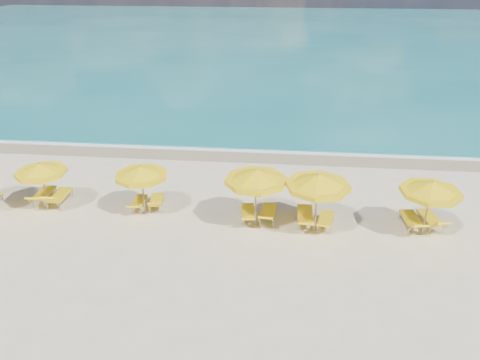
{
  "coord_description": "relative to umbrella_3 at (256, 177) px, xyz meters",
  "views": [
    {
      "loc": [
        1.84,
        -17.08,
        10.23
      ],
      "look_at": [
        0.0,
        1.5,
        1.2
      ],
      "focal_mm": 35.0,
      "sensor_mm": 36.0,
      "label": 1
    }
  ],
  "objects": [
    {
      "name": "whitecap_far",
      "position": [
        7.19,
        24.22,
        -2.21
      ],
      "size": [
        18.0,
        0.3,
        0.05
      ],
      "primitive_type": "cube",
      "color": "white",
      "rests_on": "ground"
    },
    {
      "name": "lounger_4_right",
      "position": [
        2.93,
        0.12,
        -2.0
      ],
      "size": [
        0.89,
        1.84,
        0.67
      ],
      "rotation": [
        0.0,
        0.0,
        -0.19
      ],
      "color": "#A5A8AD",
      "rests_on": "ground"
    },
    {
      "name": "lounger_2_right",
      "position": [
        -4.48,
        1.02,
        -2.0
      ],
      "size": [
        0.83,
        1.74,
        0.78
      ],
      "rotation": [
        0.0,
        0.0,
        0.17
      ],
      "color": "#A5A8AD",
      "rests_on": "ground"
    },
    {
      "name": "lounger_4_left",
      "position": [
        2.07,
        0.32,
        -1.97
      ],
      "size": [
        0.69,
        2.07,
        0.74
      ],
      "rotation": [
        0.0,
        0.0,
        -0.01
      ],
      "color": "#A5A8AD",
      "rests_on": "ground"
    },
    {
      "name": "umbrella_2",
      "position": [
        -4.88,
        0.48,
        -0.25
      ],
      "size": [
        2.59,
        2.59,
        2.29
      ],
      "rotation": [
        0.0,
        0.0,
        -0.16
      ],
      "color": "tan",
      "rests_on": "ground"
    },
    {
      "name": "umbrella_3",
      "position": [
        0.0,
        0.0,
        0.0
      ],
      "size": [
        3.06,
        3.06,
        2.59
      ],
      "rotation": [
        0.0,
        0.0,
        0.23
      ],
      "color": "tan",
      "rests_on": "ground"
    },
    {
      "name": "whitecap_near",
      "position": [
        -6.81,
        17.22,
        -2.21
      ],
      "size": [
        14.0,
        0.36,
        0.05
      ],
      "primitive_type": "cube",
      "color": "white",
      "rests_on": "ground"
    },
    {
      "name": "ocean",
      "position": [
        -0.81,
        48.22,
        -2.21
      ],
      "size": [
        120.0,
        80.0,
        0.3
      ],
      "primitive_type": "cube",
      "color": "#146F73",
      "rests_on": "ground"
    },
    {
      "name": "wet_sand_band",
      "position": [
        -0.81,
        7.62,
        -2.21
      ],
      "size": [
        120.0,
        2.6,
        0.01
      ],
      "primitive_type": "cube",
      "color": "tan",
      "rests_on": "ground"
    },
    {
      "name": "lounger_3_right",
      "position": [
        0.52,
        0.41,
        -1.98
      ],
      "size": [
        0.75,
        1.92,
        0.78
      ],
      "rotation": [
        0.0,
        0.0,
        -0.07
      ],
      "color": "#A5A8AD",
      "rests_on": "ground"
    },
    {
      "name": "umbrella_4",
      "position": [
        2.45,
        -0.28,
        0.03
      ],
      "size": [
        2.9,
        2.9,
        2.62
      ],
      "rotation": [
        0.0,
        0.0,
        -0.13
      ],
      "color": "tan",
      "rests_on": "ground"
    },
    {
      "name": "lounger_1_left",
      "position": [
        -9.75,
        1.05,
        -1.97
      ],
      "size": [
        0.76,
        1.97,
        0.81
      ],
      "rotation": [
        0.0,
        0.0,
        0.06
      ],
      "color": "#A5A8AD",
      "rests_on": "ground"
    },
    {
      "name": "lounger_1_right",
      "position": [
        -8.94,
        0.88,
        -1.96
      ],
      "size": [
        0.7,
        1.95,
        0.95
      ],
      "rotation": [
        0.0,
        0.0,
        0.01
      ],
      "color": "#A5A8AD",
      "rests_on": "ground"
    },
    {
      "name": "foam_line",
      "position": [
        -0.81,
        8.42,
        -2.21
      ],
      "size": [
        120.0,
        1.2,
        0.03
      ],
      "primitive_type": "cube",
      "color": "white",
      "rests_on": "ground"
    },
    {
      "name": "umbrella_1",
      "position": [
        -9.31,
        0.48,
        -0.3
      ],
      "size": [
        2.8,
        2.8,
        2.24
      ],
      "rotation": [
        0.0,
        0.0,
        -0.33
      ],
      "color": "tan",
      "rests_on": "ground"
    },
    {
      "name": "lounger_2_left",
      "position": [
        -5.25,
        0.84,
        -2.01
      ],
      "size": [
        0.62,
        1.69,
        0.67
      ],
      "rotation": [
        0.0,
        0.0,
        0.04
      ],
      "color": "#A5A8AD",
      "rests_on": "ground"
    },
    {
      "name": "lounger_3_left",
      "position": [
        -0.35,
        0.42,
        -2.0
      ],
      "size": [
        0.75,
        1.83,
        0.64
      ],
      "rotation": [
        0.0,
        0.0,
        0.11
      ],
      "color": "#A5A8AD",
      "rests_on": "ground"
    },
    {
      "name": "ground_plane",
      "position": [
        -0.81,
        0.22,
        -2.21
      ],
      "size": [
        120.0,
        120.0,
        0.0
      ],
      "primitive_type": "plane",
      "color": "beige"
    },
    {
      "name": "lounger_5_left",
      "position": [
        6.44,
        0.37,
        -1.97
      ],
      "size": [
        0.79,
        1.96,
        0.81
      ],
      "rotation": [
        0.0,
        0.0,
        0.09
      ],
      "color": "#A5A8AD",
      "rests_on": "ground"
    },
    {
      "name": "lounger_5_right",
      "position": [
        7.24,
        0.5,
        -1.98
      ],
      "size": [
        0.97,
        1.91,
        0.85
      ],
      "rotation": [
        0.0,
        0.0,
        0.2
      ],
      "color": "#A5A8AD",
      "rests_on": "ground"
    },
    {
      "name": "umbrella_5",
      "position": [
        6.82,
        -0.07,
        -0.15
      ],
      "size": [
        3.0,
        3.0,
        2.41
      ],
      "rotation": [
        0.0,
        0.0,
        -0.31
      ],
      "color": "tan",
      "rests_on": "ground"
    }
  ]
}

